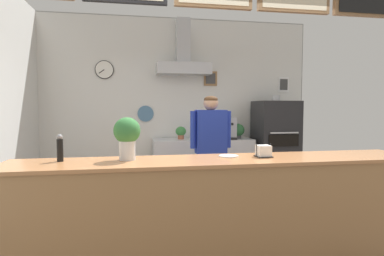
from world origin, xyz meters
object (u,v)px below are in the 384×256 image
shop_worker (211,152)px  napkin_holder (263,152)px  potted_thyme (237,130)px  pizza_oven (275,145)px  pepper_grinder (60,148)px  potted_basil (200,134)px  condiment_plate (229,156)px  basil_vase (127,136)px  espresso_machine (221,128)px  potted_oregano (181,132)px

shop_worker → napkin_holder: 1.33m
potted_thyme → pizza_oven: bearing=-5.9°
pizza_oven → pepper_grinder: (-3.08, -2.43, 0.33)m
shop_worker → potted_basil: 1.33m
napkin_holder → condiment_plate: size_ratio=0.80×
condiment_plate → potted_thyme: bearing=70.1°
potted_basil → napkin_holder: bearing=-88.4°
condiment_plate → potted_basil: bearing=84.6°
shop_worker → basil_vase: (-1.05, -1.26, 0.34)m
shop_worker → potted_thyme: (0.78, 1.26, 0.19)m
pepper_grinder → condiment_plate: pepper_grinder is taller
espresso_machine → basil_vase: 2.97m
basil_vase → condiment_plate: 0.95m
basil_vase → condiment_plate: bearing=1.5°
shop_worker → potted_oregano: 1.33m
shop_worker → napkin_holder: shop_worker is taller
potted_oregano → basil_vase: (-0.83, -2.57, 0.17)m
napkin_holder → pepper_grinder: size_ratio=0.63×
pizza_oven → condiment_plate: 2.91m
pizza_oven → pepper_grinder: bearing=-141.8°
pizza_oven → potted_thyme: size_ratio=6.40×
pizza_oven → espresso_machine: 1.03m
potted_basil → pepper_grinder: (-1.73, -2.56, 0.11)m
basil_vase → pepper_grinder: bearing=177.8°
espresso_machine → potted_thyme: 0.29m
pizza_oven → napkin_holder: (-1.28, -2.49, 0.27)m
pepper_grinder → basil_vase: 0.57m
potted_oregano → potted_thyme: bearing=-2.6°
potted_oregano → pepper_grinder: (-1.39, -2.55, 0.08)m
espresso_machine → potted_thyme: bearing=-1.3°
pizza_oven → espresso_machine: bearing=175.5°
espresso_machine → pepper_grinder: 3.27m
pepper_grinder → condiment_plate: 1.49m
espresso_machine → potted_oregano: bearing=176.9°
shop_worker → basil_vase: shop_worker is taller
napkin_holder → potted_thyme: bearing=77.1°
potted_basil → napkin_holder: napkin_holder is taller
potted_thyme → basil_vase: bearing=-126.0°
espresso_machine → napkin_holder: size_ratio=3.20×
condiment_plate → shop_worker: bearing=84.3°
espresso_machine → potted_basil: 0.39m
shop_worker → pepper_grinder: (-1.61, -1.24, 0.25)m
espresso_machine → condiment_plate: size_ratio=2.55×
pizza_oven → potted_thyme: (-0.69, 0.07, 0.27)m
espresso_machine → potted_oregano: size_ratio=2.14×
condiment_plate → basil_vase: bearing=-178.5°
potted_basil → pizza_oven: bearing=-5.4°
napkin_holder → condiment_plate: napkin_holder is taller
potted_thyme → shop_worker: bearing=-121.8°
shop_worker → potted_oregano: size_ratio=7.43×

